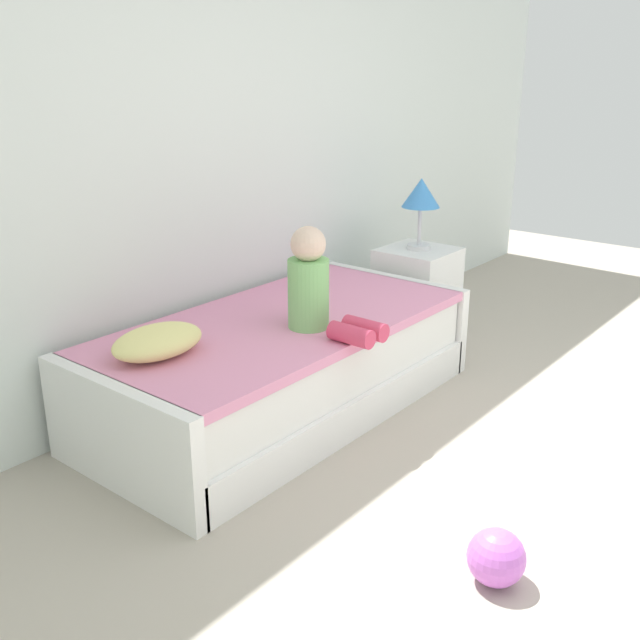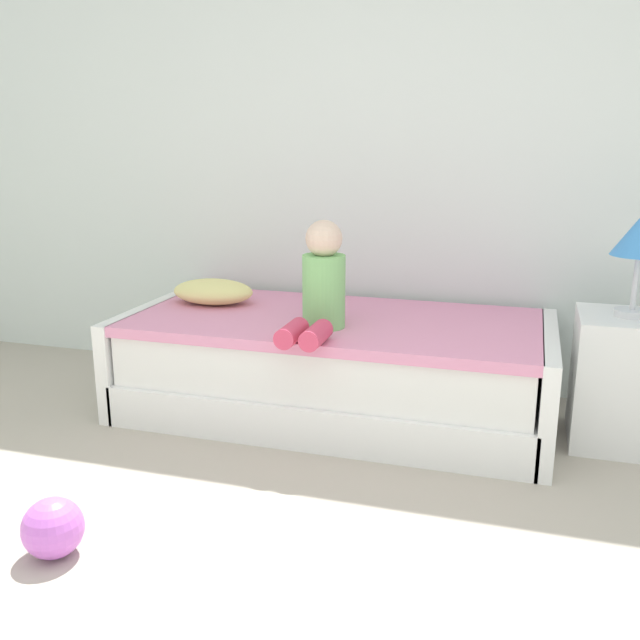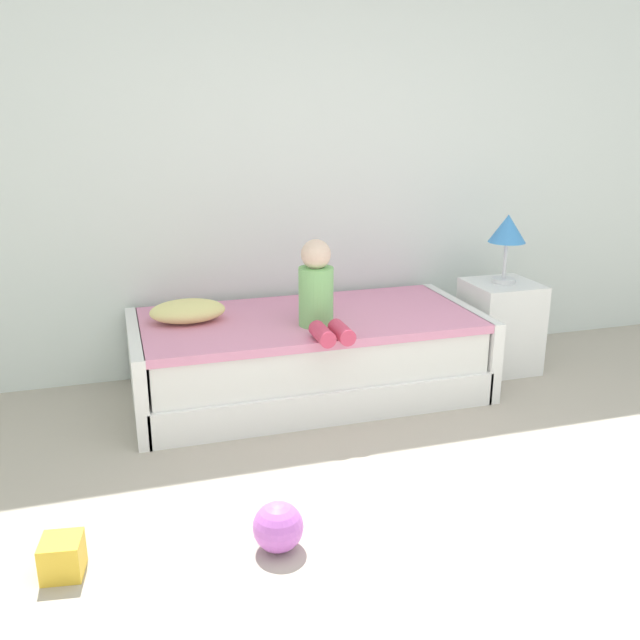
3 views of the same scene
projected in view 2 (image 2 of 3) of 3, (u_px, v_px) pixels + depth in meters
The scene contains 7 objects.
wall_rear at pixel (410, 120), 3.67m from camera, with size 7.20×0.10×2.90m, color silver.
bed at pixel (334, 366), 3.50m from camera, with size 2.11×1.00×0.50m.
nightstand at pixel (624, 380), 3.13m from camera, with size 0.44×0.44×0.60m, color white.
table_lamp at pixel (640, 240), 2.97m from camera, with size 0.24×0.24×0.45m.
child_figure at pixel (321, 286), 3.17m from camera, with size 0.20×0.51×0.50m.
pillow at pixel (213, 292), 3.70m from camera, with size 0.44×0.30×0.13m, color #F2E58C.
toy_ball at pixel (53, 528), 2.31m from camera, with size 0.21×0.21×0.21m, color #CC66D8.
Camera 2 is at (0.66, -1.20, 1.36)m, focal length 38.95 mm.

